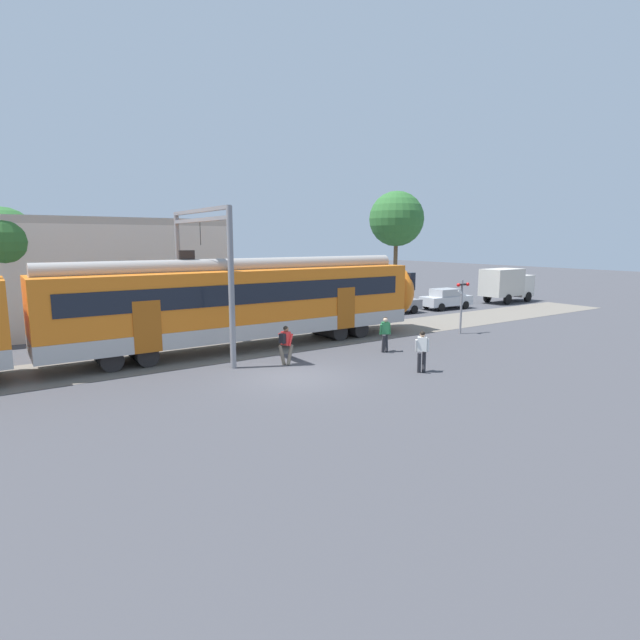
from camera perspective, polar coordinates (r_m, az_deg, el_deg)
ground_plane at (r=19.23m, az=-2.86°, el=-6.50°), size 160.00×160.00×0.00m
commuter_train at (r=21.86m, az=-29.28°, el=0.27°), size 38.05×3.07×4.73m
pedestrian_red at (r=20.78m, az=-3.97°, el=-2.51°), size 0.69×0.54×1.67m
pedestrian_white at (r=20.02m, az=11.58°, el=-3.21°), size 0.69×0.44×1.67m
pedestrian_green at (r=23.34m, az=7.46°, el=-1.34°), size 0.66×0.52×1.67m
parked_car_grey at (r=35.62m, az=8.36°, el=1.96°), size 4.08×1.91×1.54m
parked_car_silver at (r=38.90m, az=14.19°, el=2.38°), size 4.09×1.94×1.54m
box_truck at (r=44.53m, az=20.56°, el=3.92°), size 5.32×2.27×2.82m
catenary_gantry at (r=23.10m, az=-13.42°, el=6.74°), size 0.24×6.64×6.53m
crossing_signal at (r=28.64m, az=15.91°, el=2.44°), size 0.96×0.22×3.00m
background_building at (r=31.39m, az=-28.68°, el=4.42°), size 19.78×5.00×9.20m
street_tree_right at (r=40.26m, az=8.73°, el=11.32°), size 4.28×4.28×8.95m
street_tree_left at (r=30.10m, az=-32.53°, el=7.50°), size 3.51×3.51×6.84m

